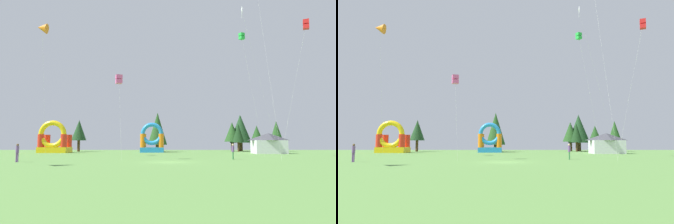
# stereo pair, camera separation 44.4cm
# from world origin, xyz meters

# --- Properties ---
(ground_plane) EXTENTS (120.00, 120.00, 0.00)m
(ground_plane) POSITION_xyz_m (0.00, 0.00, 0.00)
(ground_plane) COLOR #5B8C42
(kite_white_diamond) EXTENTS (7.32, 5.62, 24.28)m
(kite_white_diamond) POSITION_xyz_m (12.03, 17.33, 23.42)
(kite_white_diamond) COLOR white
(kite_white_diamond) RESTS_ON ground_plane
(kite_orange_delta) EXTENTS (1.70, 4.30, 20.45)m
(kite_orange_delta) POSITION_xyz_m (-19.52, 14.17, 19.56)
(kite_orange_delta) COLOR orange
(kite_orange_delta) RESTS_ON ground_plane
(kite_green_box) EXTENTS (3.85, 2.22, 18.30)m
(kite_green_box) POSITION_xyz_m (10.83, 12.93, 17.77)
(kite_green_box) COLOR green
(kite_green_box) RESTS_ON ground_plane
(kite_pink_box) EXTENTS (1.29, 2.91, 10.12)m
(kite_pink_box) POSITION_xyz_m (-6.10, 4.89, 9.58)
(kite_pink_box) COLOR #EA599E
(kite_pink_box) RESTS_ON ground_plane
(kite_red_box) EXTENTS (3.82, 1.80, 17.66)m
(kite_red_box) POSITION_xyz_m (17.46, 6.38, 17.01)
(kite_red_box) COLOR red
(kite_red_box) RESTS_ON ground_plane
(person_midfield) EXTENTS (0.39, 0.39, 1.87)m
(person_midfield) POSITION_xyz_m (-15.53, -0.04, 1.11)
(person_midfield) COLOR #724C8C
(person_midfield) RESTS_ON ground_plane
(person_near_camera) EXTENTS (0.34, 0.34, 1.85)m
(person_near_camera) POSITION_xyz_m (7.55, 5.27, 1.10)
(person_near_camera) COLOR #33723F
(person_near_camera) RESTS_ON ground_plane
(inflatable_red_slide) EXTENTS (4.92, 3.80, 6.26)m
(inflatable_red_slide) POSITION_xyz_m (-3.55, 33.85, 2.25)
(inflatable_red_slide) COLOR #268CD8
(inflatable_red_slide) RESTS_ON ground_plane
(inflatable_blue_arch) EXTENTS (5.86, 4.50, 6.53)m
(inflatable_blue_arch) POSITION_xyz_m (-23.42, 31.37, 2.24)
(inflatable_blue_arch) COLOR yellow
(inflatable_blue_arch) RESTS_ON ground_plane
(festival_tent) EXTENTS (5.74, 4.28, 3.83)m
(festival_tent) POSITION_xyz_m (18.71, 26.39, 1.91)
(festival_tent) COLOR silver
(festival_tent) RESTS_ON ground_plane
(tree_row_0) EXTENTS (3.48, 3.48, 7.44)m
(tree_row_0) POSITION_xyz_m (-21.24, 41.25, 4.97)
(tree_row_0) COLOR #4C331E
(tree_row_0) RESTS_ON ground_plane
(tree_row_1) EXTENTS (4.69, 4.69, 9.35)m
(tree_row_1) POSITION_xyz_m (-2.73, 43.10, 5.44)
(tree_row_1) COLOR #4C331E
(tree_row_1) RESTS_ON ground_plane
(tree_row_2) EXTENTS (3.85, 3.85, 7.18)m
(tree_row_2) POSITION_xyz_m (15.73, 44.83, 4.71)
(tree_row_2) COLOR #4C331E
(tree_row_2) RESTS_ON ground_plane
(tree_row_3) EXTENTS (2.73, 2.73, 6.62)m
(tree_row_3) POSITION_xyz_m (16.24, 40.43, 4.34)
(tree_row_3) COLOR #4C331E
(tree_row_3) RESTS_ON ground_plane
(tree_row_4) EXTENTS (5.38, 5.38, 9.06)m
(tree_row_4) POSITION_xyz_m (17.90, 45.28, 5.53)
(tree_row_4) COLOR #4C331E
(tree_row_4) RESTS_ON ground_plane
(tree_row_5) EXTENTS (3.46, 3.46, 6.20)m
(tree_row_5) POSITION_xyz_m (21.17, 42.56, 3.90)
(tree_row_5) COLOR #4C331E
(tree_row_5) RESTS_ON ground_plane
(tree_row_6) EXTENTS (2.98, 2.98, 7.18)m
(tree_row_6) POSITION_xyz_m (25.39, 41.09, 4.73)
(tree_row_6) COLOR #4C331E
(tree_row_6) RESTS_ON ground_plane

